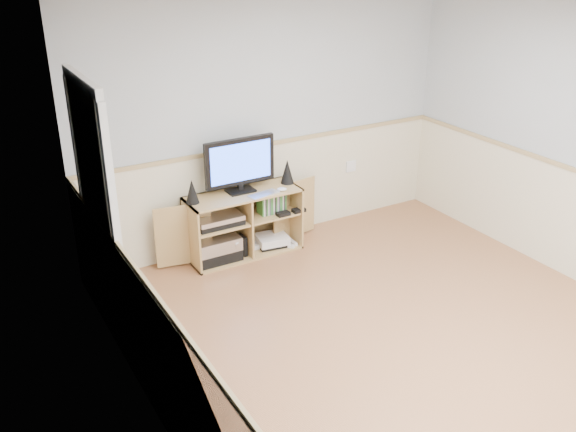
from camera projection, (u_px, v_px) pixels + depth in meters
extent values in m
cube|color=tan|center=(407.00, 342.00, 5.09)|extent=(4.00, 4.50, 0.02)
cube|color=white|center=(437.00, 12.00, 4.05)|extent=(4.00, 4.50, 0.02)
cube|color=#A1A9AF|center=(149.00, 263.00, 3.65)|extent=(0.02, 4.50, 2.50)
cube|color=#A1A9AF|center=(269.00, 121.00, 6.35)|extent=(4.00, 0.02, 2.50)
cube|color=beige|center=(271.00, 191.00, 6.65)|extent=(4.00, 0.01, 1.00)
cube|color=tan|center=(270.00, 144.00, 6.43)|extent=(4.00, 0.02, 0.04)
cube|color=#EFE6CF|center=(98.00, 220.00, 4.79)|extent=(0.03, 0.82, 2.00)
cube|color=tan|center=(245.00, 252.00, 6.47)|extent=(1.13, 0.42, 0.02)
cube|color=tan|center=(243.00, 194.00, 6.21)|extent=(1.13, 0.42, 0.02)
cube|color=tan|center=(191.00, 236.00, 6.08)|extent=(0.02, 0.42, 0.65)
cube|color=tan|center=(292.00, 212.00, 6.59)|extent=(0.02, 0.42, 0.65)
cube|color=tan|center=(235.00, 216.00, 6.50)|extent=(1.13, 0.02, 0.65)
cube|color=tan|center=(244.00, 224.00, 6.34)|extent=(0.02, 0.40, 0.61)
cube|color=tan|center=(217.00, 225.00, 6.18)|extent=(0.54, 0.38, 0.02)
cube|color=tan|center=(269.00, 213.00, 6.44)|extent=(0.54, 0.38, 0.02)
cube|color=tan|center=(184.00, 235.00, 6.10)|extent=(0.54, 0.11, 0.61)
cube|color=tan|center=(294.00, 209.00, 6.66)|extent=(0.54, 0.11, 0.61)
cube|color=black|center=(241.00, 191.00, 6.24)|extent=(0.27, 0.18, 0.02)
cube|color=black|center=(240.00, 187.00, 6.22)|extent=(0.05, 0.04, 0.06)
cube|color=black|center=(240.00, 162.00, 6.12)|extent=(0.72, 0.05, 0.46)
cube|color=blue|center=(241.00, 162.00, 6.09)|extent=(0.63, 0.01, 0.38)
cone|color=black|center=(192.00, 191.00, 5.94)|extent=(0.13, 0.13, 0.23)
cone|color=black|center=(287.00, 171.00, 6.40)|extent=(0.13, 0.13, 0.25)
cube|color=silver|center=(264.00, 194.00, 6.16)|extent=(0.32, 0.18, 0.01)
ellipsoid|color=white|center=(282.00, 189.00, 6.25)|extent=(0.11, 0.09, 0.04)
cube|color=black|center=(215.00, 254.00, 6.29)|extent=(0.45, 0.34, 0.11)
cube|color=silver|center=(215.00, 243.00, 6.24)|extent=(0.45, 0.34, 0.13)
cube|color=black|center=(217.00, 221.00, 6.17)|extent=(0.45, 0.32, 0.05)
cube|color=silver|center=(217.00, 217.00, 6.15)|extent=(0.45, 0.32, 0.05)
cube|color=black|center=(243.00, 245.00, 6.36)|extent=(0.04, 0.14, 0.20)
cube|color=white|center=(259.00, 244.00, 6.56)|extent=(0.23, 0.19, 0.05)
cube|color=black|center=(272.00, 244.00, 6.58)|extent=(0.33, 0.28, 0.03)
cube|color=white|center=(272.00, 239.00, 6.56)|extent=(0.34, 0.30, 0.08)
cube|color=white|center=(293.00, 242.00, 6.61)|extent=(0.04, 0.14, 0.03)
cube|color=white|center=(283.00, 237.00, 6.72)|extent=(0.09, 0.15, 0.03)
cube|color=#3F8C3F|center=(272.00, 203.00, 6.39)|extent=(0.27, 0.13, 0.19)
cube|color=white|center=(351.00, 166.00, 7.05)|extent=(0.12, 0.03, 0.12)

